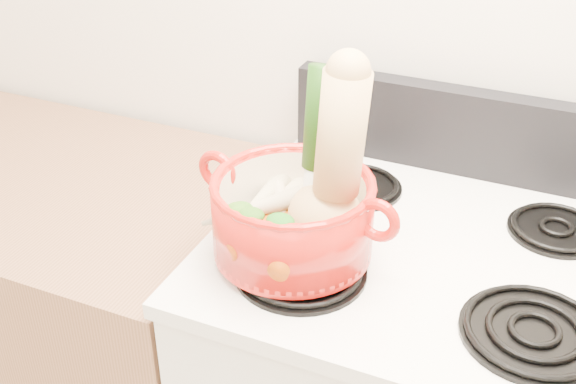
% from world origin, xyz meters
% --- Properties ---
extents(wall_back, '(3.50, 0.02, 2.60)m').
position_xyz_m(wall_back, '(0.00, 1.75, 1.30)').
color(wall_back, white).
rests_on(wall_back, floor).
extents(cooktop, '(0.78, 0.67, 0.03)m').
position_xyz_m(cooktop, '(0.00, 1.40, 0.93)').
color(cooktop, white).
rests_on(cooktop, stove_body).
extents(control_backsplash, '(0.76, 0.05, 0.18)m').
position_xyz_m(control_backsplash, '(0.00, 1.70, 1.04)').
color(control_backsplash, black).
rests_on(control_backsplash, cooktop).
extents(counter_left, '(1.36, 0.65, 0.90)m').
position_xyz_m(counter_left, '(-1.07, 1.40, 0.45)').
color(counter_left, brown).
rests_on(counter_left, floor).
extents(burner_front_left, '(0.22, 0.22, 0.02)m').
position_xyz_m(burner_front_left, '(-0.19, 1.24, 0.96)').
color(burner_front_left, black).
rests_on(burner_front_left, cooktop).
extents(burner_front_right, '(0.22, 0.22, 0.02)m').
position_xyz_m(burner_front_right, '(0.19, 1.24, 0.96)').
color(burner_front_right, black).
rests_on(burner_front_right, cooktop).
extents(burner_back_left, '(0.17, 0.17, 0.02)m').
position_xyz_m(burner_back_left, '(-0.19, 1.54, 0.96)').
color(burner_back_left, black).
rests_on(burner_back_left, cooktop).
extents(burner_back_right, '(0.17, 0.17, 0.02)m').
position_xyz_m(burner_back_right, '(0.19, 1.54, 0.96)').
color(burner_back_right, black).
rests_on(burner_back_right, cooktop).
extents(dutch_oven, '(0.30, 0.30, 0.13)m').
position_xyz_m(dutch_oven, '(-0.22, 1.28, 1.03)').
color(dutch_oven, '#B7170F').
rests_on(dutch_oven, burner_front_left).
extents(pot_handle_left, '(0.08, 0.03, 0.08)m').
position_xyz_m(pot_handle_left, '(-0.37, 1.29, 1.08)').
color(pot_handle_left, '#B7170F').
rests_on(pot_handle_left, dutch_oven).
extents(pot_handle_right, '(0.08, 0.03, 0.08)m').
position_xyz_m(pot_handle_right, '(-0.07, 1.26, 1.08)').
color(pot_handle_right, '#B7170F').
rests_on(pot_handle_right, dutch_oven).
extents(squash, '(0.15, 0.14, 0.32)m').
position_xyz_m(squash, '(-0.16, 1.28, 1.15)').
color(squash, tan).
rests_on(squash, dutch_oven).
extents(leek, '(0.06, 0.09, 0.31)m').
position_xyz_m(leek, '(-0.19, 1.29, 1.15)').
color(leek, white).
rests_on(leek, dutch_oven).
extents(ginger, '(0.10, 0.09, 0.05)m').
position_xyz_m(ginger, '(-0.21, 1.34, 1.02)').
color(ginger, tan).
rests_on(ginger, dutch_oven).
extents(parsnip_0, '(0.11, 0.24, 0.07)m').
position_xyz_m(parsnip_0, '(-0.27, 1.33, 1.02)').
color(parsnip_0, beige).
rests_on(parsnip_0, dutch_oven).
extents(parsnip_1, '(0.07, 0.20, 0.06)m').
position_xyz_m(parsnip_1, '(-0.30, 1.31, 1.03)').
color(parsnip_1, beige).
rests_on(parsnip_1, dutch_oven).
extents(parsnip_2, '(0.13, 0.17, 0.06)m').
position_xyz_m(parsnip_2, '(-0.27, 1.34, 1.03)').
color(parsnip_2, beige).
rests_on(parsnip_2, dutch_oven).
extents(parsnip_3, '(0.16, 0.15, 0.05)m').
position_xyz_m(parsnip_3, '(-0.29, 1.27, 1.04)').
color(parsnip_3, beige).
rests_on(parsnip_3, dutch_oven).
extents(carrot_0, '(0.06, 0.17, 0.05)m').
position_xyz_m(carrot_0, '(-0.26, 1.23, 1.01)').
color(carrot_0, '#D8610A').
rests_on(carrot_0, dutch_oven).
extents(carrot_1, '(0.05, 0.14, 0.04)m').
position_xyz_m(carrot_1, '(-0.25, 1.24, 1.02)').
color(carrot_1, '#D5520A').
rests_on(carrot_1, dutch_oven).
extents(carrot_2, '(0.04, 0.19, 0.05)m').
position_xyz_m(carrot_2, '(-0.19, 1.23, 1.02)').
color(carrot_2, '#CB440A').
rests_on(carrot_2, dutch_oven).
extents(carrot_3, '(0.09, 0.13, 0.04)m').
position_xyz_m(carrot_3, '(-0.24, 1.21, 1.03)').
color(carrot_3, '#C74809').
rests_on(carrot_3, dutch_oven).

